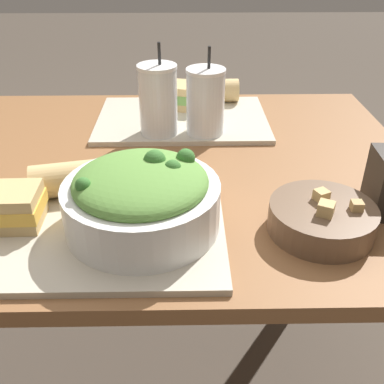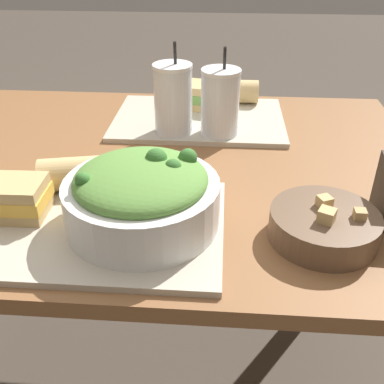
% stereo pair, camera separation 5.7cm
% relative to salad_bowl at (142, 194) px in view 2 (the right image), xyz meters
% --- Properties ---
extents(ground_plane, '(12.00, 12.00, 0.00)m').
position_rel_salad_bowl_xyz_m(ground_plane, '(-0.08, 0.25, -0.77)').
color(ground_plane, '#4C4238').
extents(dining_table, '(1.32, 0.87, 0.70)m').
position_rel_salad_bowl_xyz_m(dining_table, '(-0.08, 0.25, -0.16)').
color(dining_table, brown).
rests_on(dining_table, ground_plane).
extents(tray_near, '(0.44, 0.30, 0.01)m').
position_rel_salad_bowl_xyz_m(tray_near, '(-0.09, -0.01, -0.06)').
color(tray_near, '#BCB29E').
rests_on(tray_near, dining_table).
extents(tray_far, '(0.44, 0.30, 0.01)m').
position_rel_salad_bowl_xyz_m(tray_far, '(0.06, 0.48, -0.06)').
color(tray_far, '#BCB29E').
rests_on(tray_far, dining_table).
extents(salad_bowl, '(0.26, 0.26, 0.12)m').
position_rel_salad_bowl_xyz_m(salad_bowl, '(0.00, 0.00, 0.00)').
color(salad_bowl, white).
rests_on(salad_bowl, tray_near).
extents(soup_bowl, '(0.18, 0.18, 0.07)m').
position_rel_salad_bowl_xyz_m(soup_bowl, '(0.30, -0.01, -0.04)').
color(soup_bowl, brown).
rests_on(soup_bowl, dining_table).
extents(sandwich_near, '(0.12, 0.09, 0.06)m').
position_rel_salad_bowl_xyz_m(sandwich_near, '(-0.23, 0.01, -0.02)').
color(sandwich_near, tan).
rests_on(sandwich_near, tray_near).
extents(baguette_near, '(0.18, 0.10, 0.06)m').
position_rel_salad_bowl_xyz_m(baguette_near, '(-0.12, 0.11, -0.02)').
color(baguette_near, tan).
rests_on(baguette_near, tray_near).
extents(sandwich_far, '(0.14, 0.12, 0.06)m').
position_rel_salad_bowl_xyz_m(sandwich_far, '(0.06, 0.56, -0.02)').
color(sandwich_far, tan).
rests_on(sandwich_far, tray_far).
extents(baguette_far, '(0.15, 0.07, 0.06)m').
position_rel_salad_bowl_xyz_m(baguette_far, '(0.15, 0.60, -0.02)').
color(baguette_far, tan).
rests_on(baguette_far, tray_far).
extents(drink_cup_dark, '(0.09, 0.09, 0.21)m').
position_rel_salad_bowl_xyz_m(drink_cup_dark, '(0.01, 0.38, 0.02)').
color(drink_cup_dark, silver).
rests_on(drink_cup_dark, tray_far).
extents(drink_cup_red, '(0.09, 0.09, 0.20)m').
position_rel_salad_bowl_xyz_m(drink_cup_red, '(0.12, 0.38, 0.02)').
color(drink_cup_red, silver).
rests_on(drink_cup_red, tray_far).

